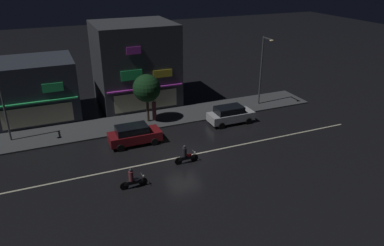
{
  "coord_description": "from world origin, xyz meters",
  "views": [
    {
      "loc": [
        -9.13,
        -23.39,
        13.96
      ],
      "look_at": [
        2.14,
        3.25,
        1.19
      ],
      "focal_mm": 34.19,
      "sensor_mm": 36.0,
      "label": 1
    }
  ],
  "objects_px": {
    "motorcycle_lead": "(186,156)",
    "parked_car_near_kerb": "(134,134)",
    "parked_car_trailing": "(230,114)",
    "pedestrian_on_sidewalk": "(154,111)",
    "motorcycle_following": "(133,180)",
    "traffic_cone": "(242,116)",
    "streetlamp_mid": "(263,66)",
    "streetlamp_west": "(2,100)"
  },
  "relations": [
    {
      "from": "parked_car_near_kerb",
      "to": "pedestrian_on_sidewalk",
      "type": "bearing_deg",
      "value": 52.9
    },
    {
      "from": "streetlamp_west",
      "to": "parked_car_trailing",
      "type": "height_order",
      "value": "streetlamp_west"
    },
    {
      "from": "parked_car_trailing",
      "to": "parked_car_near_kerb",
      "type": "bearing_deg",
      "value": 4.42
    },
    {
      "from": "pedestrian_on_sidewalk",
      "to": "motorcycle_lead",
      "type": "xyz_separation_m",
      "value": [
        -0.26,
        -8.63,
        -0.43
      ]
    },
    {
      "from": "streetlamp_west",
      "to": "pedestrian_on_sidewalk",
      "type": "height_order",
      "value": "streetlamp_west"
    },
    {
      "from": "parked_car_trailing",
      "to": "motorcycle_lead",
      "type": "bearing_deg",
      "value": 38.74
    },
    {
      "from": "motorcycle_lead",
      "to": "streetlamp_mid",
      "type": "bearing_deg",
      "value": -139.78
    },
    {
      "from": "pedestrian_on_sidewalk",
      "to": "traffic_cone",
      "type": "xyz_separation_m",
      "value": [
        8.06,
        -2.7,
        -0.79
      ]
    },
    {
      "from": "parked_car_trailing",
      "to": "motorcycle_lead",
      "type": "height_order",
      "value": "parked_car_trailing"
    },
    {
      "from": "pedestrian_on_sidewalk",
      "to": "motorcycle_following",
      "type": "height_order",
      "value": "pedestrian_on_sidewalk"
    },
    {
      "from": "motorcycle_lead",
      "to": "traffic_cone",
      "type": "distance_m",
      "value": 10.23
    },
    {
      "from": "streetlamp_west",
      "to": "motorcycle_following",
      "type": "relative_size",
      "value": 3.21
    },
    {
      "from": "parked_car_near_kerb",
      "to": "traffic_cone",
      "type": "relative_size",
      "value": 7.82
    },
    {
      "from": "streetlamp_west",
      "to": "parked_car_trailing",
      "type": "relative_size",
      "value": 1.42
    },
    {
      "from": "streetlamp_west",
      "to": "traffic_cone",
      "type": "distance_m",
      "value": 21.11
    },
    {
      "from": "streetlamp_mid",
      "to": "motorcycle_lead",
      "type": "distance_m",
      "value": 14.83
    },
    {
      "from": "streetlamp_mid",
      "to": "motorcycle_following",
      "type": "relative_size",
      "value": 3.74
    },
    {
      "from": "motorcycle_lead",
      "to": "traffic_cone",
      "type": "bearing_deg",
      "value": -139.23
    },
    {
      "from": "streetlamp_mid",
      "to": "pedestrian_on_sidewalk",
      "type": "bearing_deg",
      "value": 177.99
    },
    {
      "from": "streetlamp_mid",
      "to": "parked_car_trailing",
      "type": "bearing_deg",
      "value": -150.67
    },
    {
      "from": "streetlamp_west",
      "to": "traffic_cone",
      "type": "relative_size",
      "value": 11.11
    },
    {
      "from": "pedestrian_on_sidewalk",
      "to": "motorcycle_following",
      "type": "distance_m",
      "value": 11.39
    },
    {
      "from": "pedestrian_on_sidewalk",
      "to": "streetlamp_west",
      "type": "bearing_deg",
      "value": 139.58
    },
    {
      "from": "pedestrian_on_sidewalk",
      "to": "parked_car_trailing",
      "type": "height_order",
      "value": "pedestrian_on_sidewalk"
    },
    {
      "from": "streetlamp_mid",
      "to": "pedestrian_on_sidewalk",
      "type": "distance_m",
      "value": 11.98
    },
    {
      "from": "pedestrian_on_sidewalk",
      "to": "parked_car_near_kerb",
      "type": "bearing_deg",
      "value": -166.32
    },
    {
      "from": "traffic_cone",
      "to": "streetlamp_mid",
      "type": "bearing_deg",
      "value": 33.58
    },
    {
      "from": "streetlamp_mid",
      "to": "traffic_cone",
      "type": "relative_size",
      "value": 12.93
    },
    {
      "from": "motorcycle_lead",
      "to": "parked_car_near_kerb",
      "type": "bearing_deg",
      "value": -53.86
    },
    {
      "from": "traffic_cone",
      "to": "motorcycle_lead",
      "type": "bearing_deg",
      "value": -144.53
    },
    {
      "from": "motorcycle_lead",
      "to": "pedestrian_on_sidewalk",
      "type": "bearing_deg",
      "value": -86.44
    },
    {
      "from": "streetlamp_mid",
      "to": "parked_car_near_kerb",
      "type": "bearing_deg",
      "value": -166.11
    },
    {
      "from": "motorcycle_following",
      "to": "motorcycle_lead",
      "type": "bearing_deg",
      "value": -151.5
    },
    {
      "from": "streetlamp_west",
      "to": "parked_car_near_kerb",
      "type": "relative_size",
      "value": 1.42
    },
    {
      "from": "streetlamp_west",
      "to": "motorcycle_lead",
      "type": "xyz_separation_m",
      "value": [
        12.28,
        -8.89,
        -3.18
      ]
    },
    {
      "from": "parked_car_near_kerb",
      "to": "streetlamp_west",
      "type": "bearing_deg",
      "value": 155.88
    },
    {
      "from": "motorcycle_lead",
      "to": "motorcycle_following",
      "type": "height_order",
      "value": "same"
    },
    {
      "from": "motorcycle_following",
      "to": "traffic_cone",
      "type": "xyz_separation_m",
      "value": [
        12.84,
        7.63,
        -0.36
      ]
    },
    {
      "from": "parked_car_near_kerb",
      "to": "traffic_cone",
      "type": "distance_m",
      "value": 11.18
    },
    {
      "from": "streetlamp_mid",
      "to": "traffic_cone",
      "type": "xyz_separation_m",
      "value": [
        -3.45,
        -2.29,
        -4.06
      ]
    },
    {
      "from": "streetlamp_west",
      "to": "parked_car_near_kerb",
      "type": "distance_m",
      "value": 10.84
    },
    {
      "from": "traffic_cone",
      "to": "pedestrian_on_sidewalk",
      "type": "bearing_deg",
      "value": 161.5
    }
  ]
}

